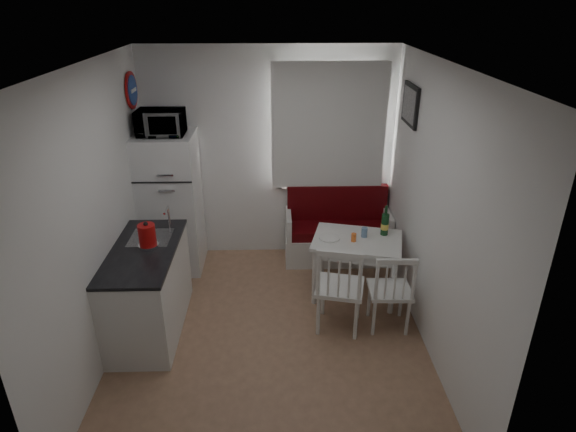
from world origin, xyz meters
name	(u,v)px	position (x,y,z in m)	size (l,w,h in m)	color
floor	(271,334)	(0.00, 0.00, 0.00)	(3.00, 3.50, 0.02)	#8E674B
ceiling	(265,64)	(0.00, 0.00, 2.60)	(3.00, 3.50, 0.02)	white
wall_back	(270,156)	(0.00, 1.75, 1.30)	(3.00, 0.02, 2.60)	white
wall_front	(265,348)	(0.00, -1.75, 1.30)	(3.00, 0.02, 2.60)	white
wall_left	(98,218)	(-1.50, 0.00, 1.30)	(0.02, 3.50, 2.60)	white
wall_right	(436,214)	(1.50, 0.00, 1.30)	(0.02, 3.50, 2.60)	white
window	(328,130)	(0.70, 1.72, 1.62)	(1.22, 0.06, 1.47)	white
curtain	(329,127)	(0.70, 1.65, 1.68)	(1.35, 0.02, 1.50)	white
kitchen_counter	(148,289)	(-1.20, 0.16, 0.46)	(0.62, 1.32, 1.16)	white
wall_sign	(132,90)	(-1.47, 1.45, 2.15)	(0.40, 0.40, 0.03)	navy
picture_frame	(410,105)	(1.48, 1.10, 2.05)	(0.04, 0.52, 0.42)	black
bench	(337,236)	(0.84, 1.51, 0.31)	(1.31, 0.50, 0.94)	white
dining_table	(357,245)	(0.94, 0.69, 0.62)	(1.07, 0.86, 0.70)	white
chair_left	(342,281)	(0.69, 0.02, 0.60)	(0.54, 0.53, 0.52)	white
chair_right	(393,285)	(1.19, 0.03, 0.54)	(0.42, 0.40, 0.47)	white
fridge	(171,203)	(-1.18, 1.40, 0.84)	(0.67, 0.67, 1.68)	white
microwave	(161,123)	(-1.18, 1.35, 1.82)	(0.51, 0.34, 0.28)	white
kettle	(147,235)	(-1.15, 0.19, 1.03)	(0.19, 0.19, 0.26)	#B80E0E
wine_bottle	(385,220)	(1.25, 0.79, 0.87)	(0.09, 0.09, 0.34)	#133D1C
drinking_glass_orange	(354,237)	(0.89, 0.64, 0.75)	(0.05, 0.05, 0.09)	orange
drinking_glass_blue	(364,232)	(1.02, 0.74, 0.75)	(0.06, 0.06, 0.11)	#6D90BA
plate	(329,238)	(0.64, 0.71, 0.71)	(0.23, 0.23, 0.02)	white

